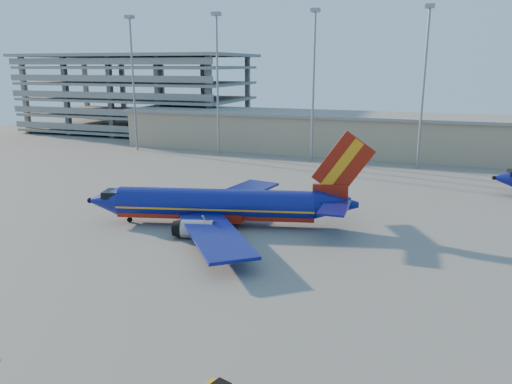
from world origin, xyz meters
TOP-DOWN VIEW (x-y plane):
  - ground at (0.00, 0.00)m, footprint 220.00×220.00m
  - terminal_building at (10.00, 58.00)m, footprint 122.00×16.00m
  - parking_garage at (-62.00, 74.05)m, footprint 62.00×32.00m
  - light_mast_row at (5.00, 46.00)m, footprint 101.60×1.60m
  - aircraft_main at (-5.26, 2.80)m, footprint 33.34×31.67m

SIDE VIEW (x-z plane):
  - ground at x=0.00m, z-range 0.00..0.00m
  - aircraft_main at x=-5.26m, z-range -3.29..8.20m
  - terminal_building at x=10.00m, z-range 0.07..8.57m
  - parking_garage at x=-62.00m, z-range 1.03..22.43m
  - light_mast_row at x=5.00m, z-range 3.23..31.88m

